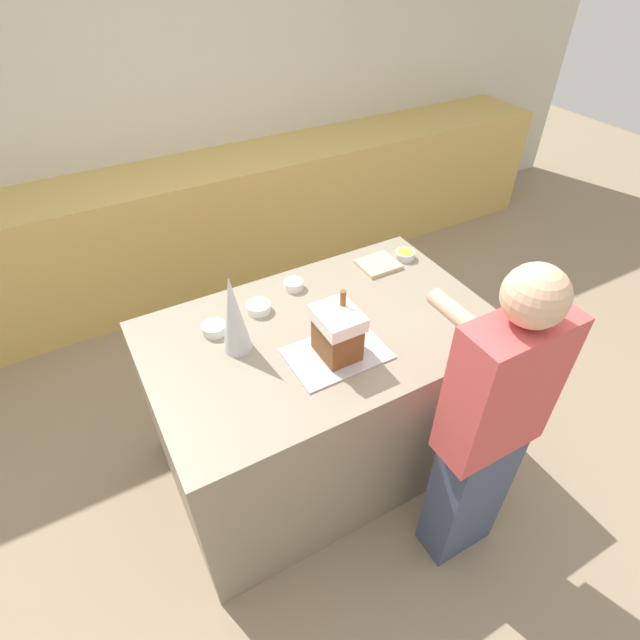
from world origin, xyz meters
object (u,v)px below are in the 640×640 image
candy_bowl_beside_tree (405,255)px  decorative_tree (233,314)px  baking_tray (337,354)px  candy_bowl_center_rear (214,328)px  cookbook (378,264)px  candy_bowl_near_tray_right (294,284)px  candy_bowl_front_corner (258,307)px  gingerbread_house (337,332)px  person (487,431)px

candy_bowl_beside_tree → decorative_tree: bearing=-168.1°
baking_tray → candy_bowl_center_rear: 0.55m
decorative_tree → cookbook: size_ratio=1.87×
baking_tray → cookbook: (0.52, 0.46, 0.01)m
baking_tray → candy_bowl_beside_tree: bearing=33.5°
candy_bowl_near_tray_right → candy_bowl_front_corner: bearing=-160.6°
gingerbread_house → candy_bowl_beside_tree: 0.83m
decorative_tree → candy_bowl_near_tray_right: decorative_tree is taller
baking_tray → cookbook: cookbook is taller
candy_bowl_front_corner → cookbook: size_ratio=0.57×
candy_bowl_front_corner → candy_bowl_beside_tree: size_ratio=1.12×
candy_bowl_beside_tree → candy_bowl_front_corner: bearing=-177.9°
person → candy_bowl_front_corner: bearing=117.1°
baking_tray → gingerbread_house: (0.00, 0.00, 0.12)m
baking_tray → candy_bowl_beside_tree: candy_bowl_beside_tree is taller
cookbook → baking_tray: bearing=-138.6°
candy_bowl_near_tray_right → cookbook: size_ratio=0.48×
baking_tray → person: (0.33, -0.56, -0.09)m
baking_tray → cookbook: size_ratio=2.09×
baking_tray → candy_bowl_near_tray_right: bearing=83.9°
gingerbread_house → person: size_ratio=0.18×
decorative_tree → candy_bowl_front_corner: 0.30m
candy_bowl_front_corner → candy_bowl_beside_tree: candy_bowl_front_corner is taller
candy_bowl_beside_tree → person: 1.08m
candy_bowl_beside_tree → person: (-0.35, -1.01, -0.11)m
decorative_tree → candy_bowl_beside_tree: (1.03, 0.22, -0.16)m
person → decorative_tree: bearing=130.4°
candy_bowl_front_corner → baking_tray: bearing=-68.4°
decorative_tree → cookbook: bearing=14.5°
baking_tray → gingerbread_house: gingerbread_house is taller
candy_bowl_near_tray_right → candy_bowl_center_rear: candy_bowl_center_rear is taller
gingerbread_house → decorative_tree: (-0.34, 0.24, 0.06)m
gingerbread_house → cookbook: bearing=41.5°
candy_bowl_front_corner → person: size_ratio=0.07×
baking_tray → candy_bowl_beside_tree: 0.82m
candy_bowl_front_corner → gingerbread_house: bearing=-68.3°
gingerbread_house → candy_bowl_near_tray_right: size_ratio=3.05×
gingerbread_house → candy_bowl_beside_tree: (0.68, 0.45, -0.10)m
candy_bowl_near_tray_right → person: (0.28, -1.06, -0.11)m
person → gingerbread_house: bearing=120.9°
gingerbread_house → decorative_tree: bearing=145.5°
gingerbread_house → candy_bowl_front_corner: gingerbread_house is taller
candy_bowl_near_tray_right → cookbook: 0.47m
candy_bowl_front_corner → candy_bowl_center_rear: bearing=-169.6°
candy_bowl_near_tray_right → cookbook: bearing=-4.8°
candy_bowl_front_corner → candy_bowl_beside_tree: bearing=2.1°
baking_tray → candy_bowl_beside_tree: (0.68, 0.45, 0.02)m
candy_bowl_near_tray_right → candy_bowl_beside_tree: 0.63m
cookbook → candy_bowl_beside_tree: bearing=-2.5°
candy_bowl_front_corner → cookbook: bearing=3.2°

